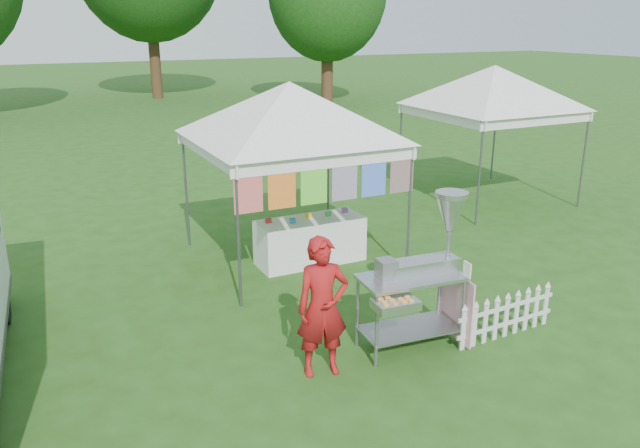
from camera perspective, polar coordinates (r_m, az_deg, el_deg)
ground at (r=8.04m, az=7.67°, el=-11.25°), size 120.00×120.00×0.00m
canopy_main at (r=10.13m, az=-2.82°, el=12.82°), size 4.24×4.24×3.45m
canopy_right at (r=14.38m, az=15.74°, el=13.78°), size 4.24×4.24×3.45m
donut_cart at (r=7.68m, az=9.82°, el=-3.26°), size 1.48×0.92×1.96m
vendor at (r=7.11m, az=0.23°, el=-7.62°), size 0.67×0.50×1.66m
picket_fence at (r=8.47m, az=16.66°, el=-8.10°), size 1.62×0.10×0.56m
display_table at (r=10.52m, az=-0.90°, el=-1.53°), size 1.80×0.70×0.76m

